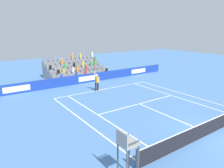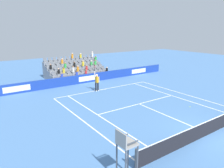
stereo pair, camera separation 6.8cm
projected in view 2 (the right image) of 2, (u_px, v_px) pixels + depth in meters
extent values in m
plane|color=#4C7AB2|center=(210.00, 134.00, 12.75)|extent=(80.00, 80.00, 0.00)
cube|color=white|center=(104.00, 89.00, 22.21)|extent=(10.97, 0.10, 0.01)
cube|color=white|center=(139.00, 104.00, 17.84)|extent=(8.23, 0.10, 0.01)
cube|color=white|center=(168.00, 116.00, 15.30)|extent=(0.10, 6.40, 0.01)
cube|color=white|center=(101.00, 117.00, 15.22)|extent=(0.10, 11.89, 0.01)
cube|color=white|center=(175.00, 97.00, 19.74)|extent=(0.10, 11.89, 0.01)
cube|color=white|center=(84.00, 121.00, 14.47)|extent=(0.10, 11.89, 0.01)
cube|color=white|center=(184.00, 94.00, 20.50)|extent=(0.10, 11.89, 0.01)
cube|color=white|center=(105.00, 89.00, 22.13)|extent=(0.10, 0.20, 0.01)
cube|color=#193899|center=(88.00, 78.00, 24.92)|extent=(23.76, 0.20, 1.03)
cube|color=white|center=(139.00, 71.00, 29.18)|extent=(2.53, 0.01, 0.58)
cube|color=white|center=(89.00, 78.00, 24.83)|extent=(2.53, 0.01, 0.58)
cube|color=white|center=(17.00, 89.00, 20.48)|extent=(2.53, 0.01, 0.58)
cylinder|color=#33383D|center=(136.00, 160.00, 9.36)|extent=(0.10, 0.10, 1.07)
cube|color=black|center=(211.00, 127.00, 12.64)|extent=(11.77, 0.02, 0.92)
cube|color=white|center=(212.00, 120.00, 12.51)|extent=(11.77, 0.04, 0.04)
cylinder|color=black|center=(98.00, 87.00, 21.50)|extent=(0.16, 0.16, 0.90)
cylinder|color=black|center=(96.00, 87.00, 21.38)|extent=(0.16, 0.16, 0.90)
cube|color=white|center=(98.00, 90.00, 21.60)|extent=(0.13, 0.27, 0.08)
cube|color=white|center=(96.00, 91.00, 21.48)|extent=(0.13, 0.27, 0.08)
cube|color=orange|center=(97.00, 80.00, 21.25)|extent=(0.24, 0.37, 0.60)
sphere|color=beige|center=(97.00, 75.00, 21.13)|extent=(0.24, 0.24, 0.24)
cylinder|color=beige|center=(95.00, 74.00, 20.98)|extent=(0.09, 0.09, 0.62)
cylinder|color=beige|center=(99.00, 79.00, 21.31)|extent=(0.09, 0.09, 0.56)
cylinder|color=black|center=(95.00, 70.00, 20.86)|extent=(0.04, 0.04, 0.28)
torus|color=red|center=(95.00, 67.00, 20.79)|extent=(0.05, 0.31, 0.31)
sphere|color=#D1E533|center=(94.00, 64.00, 20.72)|extent=(0.07, 0.07, 0.07)
cylinder|color=#474C54|center=(128.00, 157.00, 9.03)|extent=(0.07, 0.07, 1.71)
cylinder|color=#474C54|center=(137.00, 164.00, 8.55)|extent=(0.07, 0.07, 1.71)
cylinder|color=#474C54|center=(117.00, 162.00, 8.70)|extent=(0.07, 0.07, 1.71)
cube|color=gray|center=(127.00, 143.00, 8.40)|extent=(0.70, 0.70, 0.08)
cube|color=gray|center=(121.00, 138.00, 8.14)|extent=(0.06, 0.70, 0.55)
cube|color=#474C54|center=(122.00, 136.00, 8.60)|extent=(0.56, 0.05, 0.04)
cube|color=#474C54|center=(133.00, 143.00, 8.09)|extent=(0.56, 0.05, 0.04)
cube|color=gray|center=(84.00, 79.00, 25.85)|extent=(7.44, 0.95, 0.42)
cube|color=slate|center=(107.00, 73.00, 27.65)|extent=(0.48, 0.44, 0.20)
cube|color=slate|center=(106.00, 71.00, 27.74)|extent=(0.48, 0.04, 0.30)
cube|color=slate|center=(103.00, 74.00, 27.31)|extent=(0.48, 0.44, 0.20)
cube|color=slate|center=(102.00, 72.00, 27.40)|extent=(0.48, 0.04, 0.30)
cube|color=slate|center=(99.00, 74.00, 26.97)|extent=(0.48, 0.44, 0.20)
cube|color=slate|center=(98.00, 72.00, 27.06)|extent=(0.48, 0.04, 0.30)
cube|color=slate|center=(95.00, 75.00, 26.63)|extent=(0.48, 0.44, 0.20)
cube|color=slate|center=(94.00, 73.00, 26.72)|extent=(0.48, 0.04, 0.30)
cube|color=slate|center=(91.00, 75.00, 26.29)|extent=(0.48, 0.44, 0.20)
cube|color=slate|center=(90.00, 73.00, 26.38)|extent=(0.48, 0.04, 0.30)
cube|color=slate|center=(86.00, 76.00, 25.94)|extent=(0.48, 0.44, 0.20)
cube|color=slate|center=(85.00, 74.00, 26.04)|extent=(0.48, 0.04, 0.30)
cube|color=slate|center=(82.00, 77.00, 25.60)|extent=(0.48, 0.44, 0.20)
cube|color=slate|center=(81.00, 74.00, 25.70)|extent=(0.48, 0.04, 0.30)
cube|color=slate|center=(77.00, 77.00, 25.26)|extent=(0.48, 0.44, 0.20)
cube|color=slate|center=(76.00, 75.00, 25.36)|extent=(0.48, 0.04, 0.30)
cube|color=slate|center=(72.00, 78.00, 24.92)|extent=(0.48, 0.44, 0.20)
cube|color=slate|center=(71.00, 76.00, 25.02)|extent=(0.48, 0.04, 0.30)
cube|color=slate|center=(67.00, 79.00, 24.58)|extent=(0.48, 0.44, 0.20)
cube|color=slate|center=(67.00, 76.00, 24.68)|extent=(0.48, 0.04, 0.30)
cube|color=slate|center=(62.00, 79.00, 24.24)|extent=(0.48, 0.44, 0.20)
cube|color=slate|center=(62.00, 77.00, 24.34)|extent=(0.48, 0.04, 0.30)
cube|color=slate|center=(57.00, 80.00, 23.90)|extent=(0.48, 0.44, 0.20)
cube|color=slate|center=(56.00, 78.00, 24.00)|extent=(0.48, 0.04, 0.30)
cube|color=gray|center=(81.00, 76.00, 26.56)|extent=(7.44, 0.95, 0.84)
cube|color=slate|center=(103.00, 69.00, 28.30)|extent=(0.48, 0.44, 0.20)
cube|color=slate|center=(102.00, 67.00, 28.39)|extent=(0.48, 0.04, 0.30)
cube|color=slate|center=(99.00, 69.00, 27.96)|extent=(0.48, 0.44, 0.20)
cube|color=slate|center=(98.00, 67.00, 28.05)|extent=(0.48, 0.04, 0.30)
cube|color=slate|center=(95.00, 70.00, 27.62)|extent=(0.48, 0.44, 0.20)
cube|color=slate|center=(94.00, 68.00, 27.71)|extent=(0.48, 0.04, 0.30)
cube|color=slate|center=(91.00, 70.00, 27.28)|extent=(0.48, 0.44, 0.20)
cube|color=slate|center=(90.00, 68.00, 27.37)|extent=(0.48, 0.04, 0.30)
cube|color=slate|center=(87.00, 71.00, 26.93)|extent=(0.48, 0.44, 0.20)
cube|color=slate|center=(86.00, 69.00, 27.03)|extent=(0.48, 0.04, 0.30)
cube|color=slate|center=(83.00, 72.00, 26.59)|extent=(0.48, 0.44, 0.20)
cube|color=slate|center=(82.00, 69.00, 26.69)|extent=(0.48, 0.04, 0.30)
cube|color=slate|center=(78.00, 72.00, 26.25)|extent=(0.48, 0.44, 0.20)
cube|color=slate|center=(77.00, 70.00, 26.35)|extent=(0.48, 0.04, 0.30)
cube|color=slate|center=(74.00, 73.00, 25.91)|extent=(0.48, 0.44, 0.20)
cube|color=slate|center=(73.00, 70.00, 26.01)|extent=(0.48, 0.04, 0.30)
cube|color=slate|center=(69.00, 73.00, 25.57)|extent=(0.48, 0.44, 0.20)
cube|color=slate|center=(68.00, 71.00, 25.67)|extent=(0.48, 0.04, 0.30)
cube|color=slate|center=(64.00, 74.00, 25.23)|extent=(0.48, 0.44, 0.20)
cube|color=slate|center=(63.00, 72.00, 25.33)|extent=(0.48, 0.04, 0.30)
cube|color=slate|center=(59.00, 74.00, 24.89)|extent=(0.48, 0.44, 0.20)
cube|color=slate|center=(58.00, 72.00, 24.99)|extent=(0.48, 0.04, 0.30)
cube|color=slate|center=(54.00, 75.00, 24.55)|extent=(0.48, 0.44, 0.20)
cube|color=slate|center=(53.00, 73.00, 24.65)|extent=(0.48, 0.04, 0.30)
cube|color=gray|center=(77.00, 73.00, 27.26)|extent=(7.44, 0.95, 1.26)
cube|color=slate|center=(100.00, 65.00, 28.95)|extent=(0.48, 0.44, 0.20)
cube|color=slate|center=(99.00, 63.00, 29.04)|extent=(0.48, 0.04, 0.30)
cube|color=slate|center=(96.00, 65.00, 28.61)|extent=(0.48, 0.44, 0.20)
cube|color=slate|center=(95.00, 63.00, 28.70)|extent=(0.48, 0.04, 0.30)
cube|color=slate|center=(92.00, 66.00, 28.26)|extent=(0.48, 0.44, 0.20)
cube|color=slate|center=(91.00, 64.00, 28.36)|extent=(0.48, 0.04, 0.30)
cube|color=slate|center=(88.00, 66.00, 27.92)|extent=(0.48, 0.44, 0.20)
cube|color=slate|center=(87.00, 64.00, 28.02)|extent=(0.48, 0.04, 0.30)
cube|color=slate|center=(83.00, 67.00, 27.58)|extent=(0.48, 0.44, 0.20)
cube|color=slate|center=(83.00, 65.00, 27.68)|extent=(0.48, 0.04, 0.30)
cube|color=slate|center=(79.00, 67.00, 27.24)|extent=(0.48, 0.44, 0.20)
cube|color=slate|center=(78.00, 65.00, 27.34)|extent=(0.48, 0.04, 0.30)
cube|color=slate|center=(75.00, 68.00, 26.90)|extent=(0.48, 0.44, 0.20)
cube|color=slate|center=(74.00, 65.00, 27.00)|extent=(0.48, 0.04, 0.30)
cube|color=slate|center=(70.00, 68.00, 26.56)|extent=(0.48, 0.44, 0.20)
cube|color=slate|center=(69.00, 66.00, 26.66)|extent=(0.48, 0.04, 0.30)
cube|color=slate|center=(66.00, 69.00, 26.22)|extent=(0.48, 0.44, 0.20)
cube|color=slate|center=(65.00, 66.00, 26.32)|extent=(0.48, 0.04, 0.30)
cube|color=slate|center=(61.00, 69.00, 25.88)|extent=(0.48, 0.44, 0.20)
cube|color=slate|center=(60.00, 67.00, 25.98)|extent=(0.48, 0.04, 0.30)
cube|color=slate|center=(56.00, 70.00, 25.54)|extent=(0.48, 0.44, 0.20)
cube|color=slate|center=(55.00, 67.00, 25.63)|extent=(0.48, 0.04, 0.30)
cube|color=slate|center=(51.00, 70.00, 25.20)|extent=(0.48, 0.44, 0.20)
cube|color=slate|center=(50.00, 68.00, 25.29)|extent=(0.48, 0.04, 0.30)
cube|color=gray|center=(74.00, 70.00, 27.96)|extent=(7.44, 0.95, 1.68)
cube|color=slate|center=(96.00, 61.00, 29.59)|extent=(0.48, 0.44, 0.20)
cube|color=slate|center=(95.00, 59.00, 29.69)|extent=(0.48, 0.04, 0.30)
cube|color=slate|center=(92.00, 61.00, 29.25)|extent=(0.48, 0.44, 0.20)
cube|color=slate|center=(91.00, 59.00, 29.35)|extent=(0.48, 0.04, 0.30)
cube|color=slate|center=(88.00, 62.00, 28.91)|extent=(0.48, 0.44, 0.20)
cube|color=slate|center=(87.00, 60.00, 29.01)|extent=(0.48, 0.04, 0.30)
cube|color=slate|center=(84.00, 62.00, 28.57)|extent=(0.48, 0.44, 0.20)
cube|color=slate|center=(83.00, 60.00, 28.67)|extent=(0.48, 0.04, 0.30)
cube|color=slate|center=(80.00, 63.00, 28.23)|extent=(0.48, 0.44, 0.20)
cube|color=slate|center=(79.00, 61.00, 28.33)|extent=(0.48, 0.04, 0.30)
cube|color=slate|center=(76.00, 63.00, 27.89)|extent=(0.48, 0.44, 0.20)
cube|color=slate|center=(75.00, 61.00, 27.99)|extent=(0.48, 0.04, 0.30)
cube|color=slate|center=(72.00, 63.00, 27.55)|extent=(0.48, 0.44, 0.20)
cube|color=slate|center=(71.00, 61.00, 27.65)|extent=(0.48, 0.04, 0.30)
cube|color=slate|center=(67.00, 64.00, 27.21)|extent=(0.48, 0.44, 0.20)
cube|color=slate|center=(66.00, 62.00, 27.31)|extent=(0.48, 0.04, 0.30)
cube|color=slate|center=(63.00, 64.00, 26.87)|extent=(0.48, 0.44, 0.20)
cube|color=slate|center=(62.00, 62.00, 26.96)|extent=(0.48, 0.04, 0.30)
cube|color=slate|center=(58.00, 65.00, 26.53)|extent=(0.48, 0.44, 0.20)
cube|color=slate|center=(57.00, 63.00, 26.62)|extent=(0.48, 0.04, 0.30)
cube|color=slate|center=(53.00, 65.00, 26.19)|extent=(0.48, 0.44, 0.20)
cube|color=slate|center=(52.00, 63.00, 26.28)|extent=(0.48, 0.04, 0.30)
cube|color=slate|center=(48.00, 66.00, 25.85)|extent=(0.48, 0.44, 0.20)
cube|color=slate|center=(47.00, 63.00, 25.94)|extent=(0.48, 0.04, 0.30)
cube|color=gray|center=(71.00, 68.00, 28.66)|extent=(7.44, 0.95, 2.10)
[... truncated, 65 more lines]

